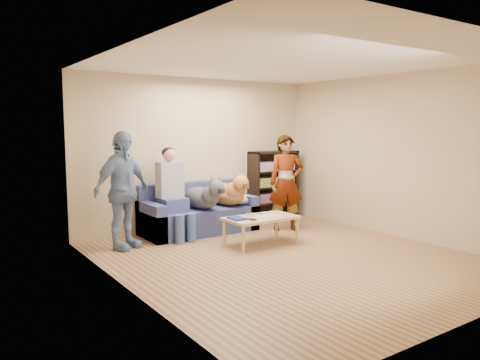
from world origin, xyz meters
TOP-DOWN VIEW (x-y plane):
  - ground at (0.00, 0.00)m, footprint 5.00×5.00m
  - ceiling at (0.00, 0.00)m, footprint 5.00×5.00m
  - wall_back at (0.00, 2.50)m, footprint 4.50×0.00m
  - wall_front at (0.00, -2.50)m, footprint 4.50×0.00m
  - wall_left at (-2.25, 0.00)m, footprint 0.00×5.00m
  - wall_right at (2.25, 0.00)m, footprint 0.00×5.00m
  - blanket at (0.52, 1.91)m, footprint 0.48×0.40m
  - person_standing_right at (1.08, 1.39)m, footprint 0.70×0.61m
  - person_standing_left at (-1.67, 1.76)m, footprint 1.08×0.79m
  - held_controller at (0.88, 1.19)m, footprint 0.05×0.11m
  - notebook_blue at (-0.27, 0.89)m, footprint 0.20×0.26m
  - papers at (0.18, 0.74)m, footprint 0.26×0.20m
  - magazine at (0.21, 0.76)m, footprint 0.22×0.17m
  - camera_silver at (0.01, 0.96)m, footprint 0.11×0.06m
  - controller_a at (0.41, 0.94)m, footprint 0.04×0.13m
  - controller_b at (0.49, 0.86)m, footprint 0.09×0.06m
  - headphone_cup_a at (0.33, 0.82)m, footprint 0.07×0.07m
  - headphone_cup_b at (0.33, 0.90)m, footprint 0.07×0.07m
  - pen_orange at (0.11, 0.68)m, footprint 0.13×0.06m
  - pen_black at (0.25, 1.02)m, footprint 0.13×0.08m
  - wallet at (-0.12, 0.72)m, footprint 0.07×0.12m
  - sofa at (-0.25, 2.10)m, footprint 1.90×0.85m
  - person_seated at (-0.77, 1.97)m, footprint 0.40×0.73m
  - dog_gray at (-0.26, 1.86)m, footprint 0.41×1.25m
  - dog_tan at (0.27, 1.94)m, footprint 0.43×1.18m
  - coffee_table at (0.13, 0.84)m, footprint 1.10×0.60m
  - bookshelf at (1.55, 2.33)m, footprint 1.00×0.34m

SIDE VIEW (x-z plane):
  - ground at x=0.00m, z-range 0.00..0.00m
  - sofa at x=-0.25m, z-range -0.13..0.69m
  - coffee_table at x=0.13m, z-range 0.16..0.58m
  - pen_orange at x=0.11m, z-range 0.42..0.43m
  - pen_black at x=0.25m, z-range 0.42..0.43m
  - papers at x=0.18m, z-range 0.42..0.43m
  - wallet at x=-0.12m, z-range 0.42..0.43m
  - headphone_cup_a at x=0.33m, z-range 0.42..0.44m
  - headphone_cup_b at x=0.33m, z-range 0.42..0.44m
  - notebook_blue at x=-0.27m, z-range 0.42..0.45m
  - controller_a at x=0.41m, z-range 0.42..0.45m
  - controller_b at x=0.49m, z-range 0.42..0.45m
  - magazine at x=0.21m, z-range 0.43..0.45m
  - camera_silver at x=0.01m, z-range 0.42..0.47m
  - blanket at x=0.52m, z-range 0.43..0.59m
  - dog_gray at x=-0.26m, z-range 0.34..0.93m
  - dog_tan at x=0.27m, z-range 0.33..0.96m
  - bookshelf at x=1.55m, z-range 0.03..1.33m
  - person_seated at x=-0.77m, z-range 0.04..1.51m
  - person_standing_right at x=1.08m, z-range 0.00..1.62m
  - person_standing_left at x=-1.67m, z-range 0.00..1.71m
  - held_controller at x=0.88m, z-range 0.95..0.98m
  - wall_back at x=0.00m, z-range -0.95..3.55m
  - wall_front at x=0.00m, z-range -0.95..3.55m
  - wall_left at x=-2.25m, z-range -1.20..3.80m
  - wall_right at x=2.25m, z-range -1.20..3.80m
  - ceiling at x=0.00m, z-range 2.60..2.60m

